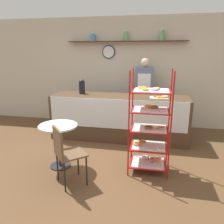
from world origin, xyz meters
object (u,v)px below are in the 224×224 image
(pastry_rack, at_px, (150,128))
(person_worker, at_px, (144,92))
(cafe_table, at_px, (59,136))
(cafe_chair, at_px, (65,150))
(donut_tray_counter, at_px, (161,97))
(coffee_carafe, at_px, (82,87))

(pastry_rack, distance_m, person_worker, 1.97)
(pastry_rack, relative_size, cafe_table, 2.21)
(cafe_chair, bearing_deg, donut_tray_counter, -77.02)
(pastry_rack, bearing_deg, donut_tray_counter, 81.89)
(coffee_carafe, bearing_deg, donut_tray_counter, -4.83)
(person_worker, distance_m, coffee_carafe, 1.48)
(pastry_rack, height_order, donut_tray_counter, pastry_rack)
(pastry_rack, height_order, cafe_chair, pastry_rack)
(cafe_table, xyz_separation_m, coffee_carafe, (-0.11, 1.54, 0.56))
(person_worker, distance_m, cafe_chair, 2.78)
(coffee_carafe, distance_m, donut_tray_counter, 1.75)
(coffee_carafe, bearing_deg, person_worker, 23.01)
(coffee_carafe, relative_size, donut_tray_counter, 0.84)
(pastry_rack, xyz_separation_m, donut_tray_counter, (0.17, 1.22, 0.25))
(person_worker, height_order, donut_tray_counter, person_worker)
(donut_tray_counter, bearing_deg, coffee_carafe, 175.17)
(donut_tray_counter, bearing_deg, cafe_chair, -125.14)
(pastry_rack, distance_m, cafe_table, 1.48)
(donut_tray_counter, bearing_deg, pastry_rack, -98.11)
(person_worker, distance_m, cafe_table, 2.49)
(pastry_rack, distance_m, donut_tray_counter, 1.26)
(pastry_rack, bearing_deg, person_worker, 96.27)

